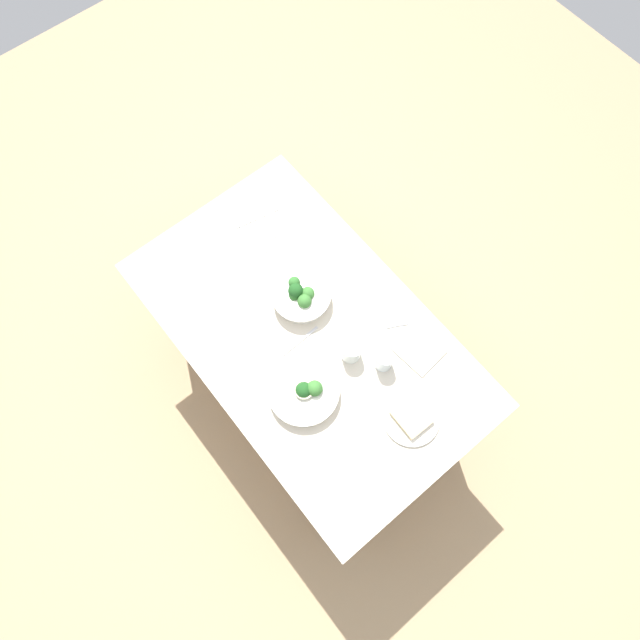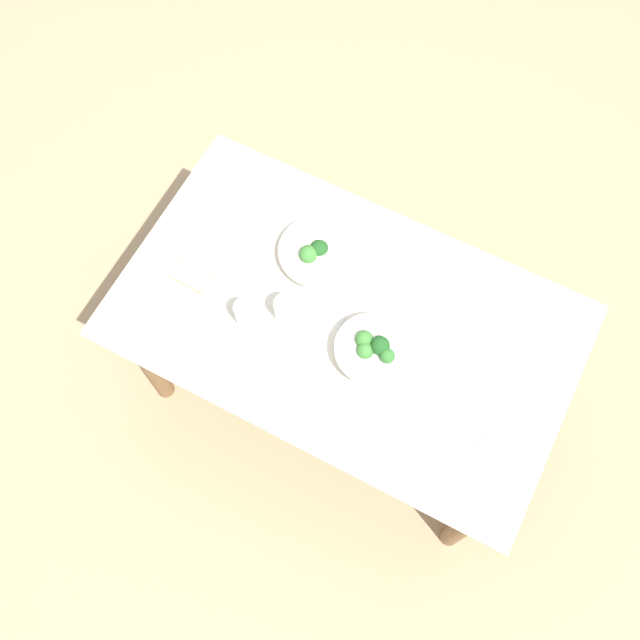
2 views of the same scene
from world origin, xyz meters
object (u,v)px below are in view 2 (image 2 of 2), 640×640
object	(u,v)px
table_knife_left	(349,307)
napkin_folded_upper	(210,350)
water_glass_side	(245,313)
fork_by_far_bowl	(246,369)
broccoli_bowl_far	(372,350)
table_knife_right	(482,440)
bread_side_plate	(196,274)
broccoli_bowl_near	(319,253)
fork_by_near_bowl	(447,414)
water_glass_center	(286,309)

from	to	relation	value
table_knife_left	napkin_folded_upper	world-z (taller)	napkin_folded_upper
water_glass_side	napkin_folded_upper	size ratio (longest dim) A/B	0.58
napkin_folded_upper	fork_by_far_bowl	bearing A→B (deg)	177.84
broccoli_bowl_far	table_knife_right	xyz separation A→B (m)	(-0.42, 0.10, -0.04)
bread_side_plate	fork_by_far_bowl	xyz separation A→B (m)	(-0.31, 0.21, -0.01)
broccoli_bowl_near	napkin_folded_upper	bearing A→B (deg)	71.59
bread_side_plate	fork_by_far_bowl	distance (m)	0.37
fork_by_far_bowl	fork_by_near_bowl	distance (m)	0.64
water_glass_center	napkin_folded_upper	xyz separation A→B (m)	(0.16, 0.22, -0.04)
table_knife_left	table_knife_right	xyz separation A→B (m)	(-0.55, 0.21, 0.00)
fork_by_near_bowl	table_knife_right	xyz separation A→B (m)	(-0.13, 0.03, -0.00)
fork_by_far_bowl	table_knife_left	bearing A→B (deg)	176.32
fork_by_far_bowl	fork_by_near_bowl	xyz separation A→B (m)	(-0.62, -0.16, 0.00)
broccoli_bowl_near	fork_by_near_bowl	xyz separation A→B (m)	(-0.60, 0.30, -0.03)
broccoli_bowl_far	fork_by_near_bowl	world-z (taller)	broccoli_bowl_far
water_glass_center	broccoli_bowl_near	bearing A→B (deg)	-88.31
fork_by_near_bowl	napkin_folded_upper	bearing A→B (deg)	-107.01
table_knife_left	fork_by_far_bowl	bearing A→B (deg)	148.81
water_glass_side	table_knife_right	world-z (taller)	water_glass_side
fork_by_far_bowl	water_glass_center	bearing A→B (deg)	-160.93
water_glass_center	fork_by_far_bowl	size ratio (longest dim) A/B	0.99
broccoli_bowl_far	bread_side_plate	bearing A→B (deg)	1.56
fork_by_far_bowl	napkin_folded_upper	distance (m)	0.13
water_glass_side	napkin_folded_upper	xyz separation A→B (m)	(0.05, 0.15, -0.04)
fork_by_near_bowl	water_glass_side	bearing A→B (deg)	-117.86
water_glass_side	fork_by_far_bowl	bearing A→B (deg)	118.71
broccoli_bowl_far	table_knife_left	size ratio (longest dim) A/B	1.33
bread_side_plate	table_knife_left	xyz separation A→B (m)	(-0.50, -0.13, -0.01)
table_knife_left	table_knife_right	world-z (taller)	same
water_glass_center	fork_by_near_bowl	world-z (taller)	water_glass_center
water_glass_center	water_glass_side	distance (m)	0.13
broccoli_bowl_far	napkin_folded_upper	bearing A→B (deg)	25.72
water_glass_center	fork_by_near_bowl	xyz separation A→B (m)	(-0.59, 0.06, -0.04)
table_knife_left	table_knife_right	size ratio (longest dim) A/B	0.83
broccoli_bowl_far	napkin_folded_upper	xyz separation A→B (m)	(0.46, 0.22, -0.04)
broccoli_bowl_far	napkin_folded_upper	world-z (taller)	broccoli_bowl_far
bread_side_plate	water_glass_side	size ratio (longest dim) A/B	2.26
fork_by_far_bowl	table_knife_right	size ratio (longest dim) A/B	0.43
broccoli_bowl_near	table_knife_right	world-z (taller)	broccoli_bowl_near
napkin_folded_upper	fork_by_near_bowl	bearing A→B (deg)	-168.35
water_glass_center	napkin_folded_upper	world-z (taller)	water_glass_center
broccoli_bowl_far	bread_side_plate	distance (m)	0.64
bread_side_plate	fork_by_near_bowl	xyz separation A→B (m)	(-0.93, 0.05, -0.01)
bread_side_plate	fork_by_far_bowl	bearing A→B (deg)	145.83
broccoli_bowl_near	bread_side_plate	bearing A→B (deg)	37.17
broccoli_bowl_near	fork_by_near_bowl	bearing A→B (deg)	153.46
water_glass_center	water_glass_side	bearing A→B (deg)	33.88
fork_by_near_bowl	table_knife_left	distance (m)	0.46
fork_by_far_bowl	napkin_folded_upper	size ratio (longest dim) A/B	0.56
bread_side_plate	broccoli_bowl_far	bearing A→B (deg)	-178.44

